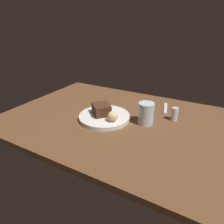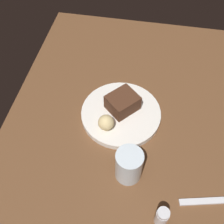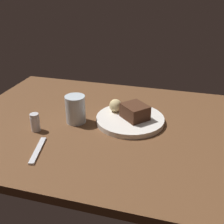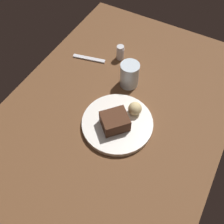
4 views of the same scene
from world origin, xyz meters
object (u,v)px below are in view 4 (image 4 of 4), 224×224
object	(u,v)px
chocolate_cake_slice	(115,121)
dessert_spoon	(89,59)
bread_roll	(135,109)
salt_shaker	(120,52)
water_glass	(129,75)
dessert_plate	(117,123)

from	to	relation	value
chocolate_cake_slice	dessert_spoon	bearing A→B (deg)	-134.00
bread_roll	dessert_spoon	distance (cm)	36.75
salt_shaker	water_glass	world-z (taller)	water_glass
salt_shaker	bread_roll	bearing A→B (deg)	37.53
water_glass	dessert_spoon	size ratio (longest dim) A/B	0.73
water_glass	dessert_spoon	bearing A→B (deg)	-101.22
dessert_plate	water_glass	world-z (taller)	water_glass
bread_roll	chocolate_cake_slice	bearing A→B (deg)	-23.80
dessert_plate	dessert_spoon	bearing A→B (deg)	-131.84
salt_shaker	dessert_spoon	bearing A→B (deg)	-58.52
dessert_plate	chocolate_cake_slice	bearing A→B (deg)	-4.29
dessert_plate	salt_shaker	size ratio (longest dim) A/B	3.88
bread_roll	dessert_spoon	bearing A→B (deg)	-119.77
dessert_plate	salt_shaker	distance (cm)	36.19
salt_shaker	water_glass	bearing A→B (deg)	41.30
chocolate_cake_slice	water_glass	size ratio (longest dim) A/B	0.87
dessert_spoon	dessert_plate	bearing A→B (deg)	-55.00
bread_roll	salt_shaker	bearing A→B (deg)	-142.47
chocolate_cake_slice	bread_roll	bearing A→B (deg)	156.20
water_glass	dessert_spoon	xyz separation A→B (cm)	(-4.46, -22.50, -5.10)
dessert_plate	bread_roll	bearing A→B (deg)	151.70
salt_shaker	water_glass	size ratio (longest dim) A/B	0.63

